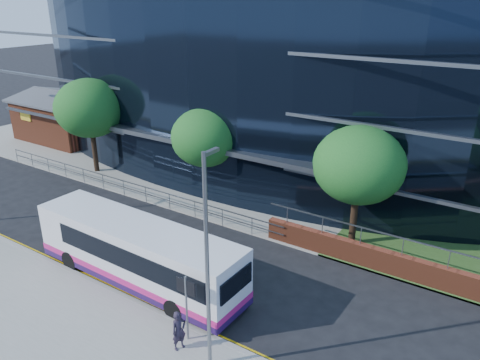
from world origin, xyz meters
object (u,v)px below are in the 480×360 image
Objects in this scene: city_bus at (139,253)px; pedestrian at (179,331)px; brick_pavilion at (67,118)px; streetlight_east at (207,260)px; tree_far_a at (90,108)px; tree_far_c at (359,165)px; street_sign at (186,295)px; tree_far_b at (205,137)px.

city_bus is 5.07m from pedestrian.
streetlight_east is (28.00, -15.67, 2.50)m from brick_pavilion.
pedestrian is at bearing -32.45° from tree_far_a.
pedestrian is (4.39, -2.45, -0.62)m from city_bus.
streetlight_east reaches higher than tree_far_c.
tree_far_c is at bearing 76.71° from street_sign.
tree_far_a is at bearing -26.55° from brick_pavilion.
streetlight_east is at bearing -29.24° from brick_pavilion.
brick_pavilion is at bearing 76.07° from pedestrian.
brick_pavilion is 10.48m from tree_far_a.
tree_far_c is (2.50, 10.59, 2.39)m from street_sign.
pedestrian is (26.56, -15.66, -0.99)m from brick_pavilion.
streetlight_east reaches higher than street_sign.
tree_far_a is 4.39× the size of pedestrian.
tree_far_b is at bearing 110.06° from city_bus.
city_bus is (3.17, -9.21, -2.64)m from tree_far_b.
tree_far_c is at bearing 0.00° from tree_far_a.
tree_far_c is 11.22m from streetlight_east.
city_bus reaches higher than street_sign.
streetlight_east is 6.95m from city_bus.
city_bus is at bearing 156.52° from street_sign.
brick_pavilion is 5.41× the size of pedestrian.
pedestrian is (7.56, -11.66, -3.27)m from tree_far_b.
street_sign is 1.34m from pedestrian.
brick_pavilion is 3.07× the size of street_sign.
city_bus is 6.91× the size of pedestrian.
tree_far_b is at bearing 177.14° from tree_far_c.
brick_pavilion is 30.85m from pedestrian.
city_bus is at bearing -33.47° from tree_far_a.
city_bus is at bearing -70.99° from tree_far_b.
tree_far_a is (9.00, -4.50, 2.92)m from brick_pavilion.
city_bus is (-4.33, 1.88, -0.58)m from street_sign.
brick_pavilion reaches higher than street_sign.
city_bus is (13.17, -8.71, -3.29)m from tree_far_a.
tree_far_b reaches higher than street_sign.
city_bus is at bearing -30.78° from brick_pavilion.
tree_far_c is (20.00, 0.00, -0.33)m from tree_far_a.
tree_far_a reaches higher than brick_pavilion.
tree_far_a is 0.87× the size of streetlight_east.
city_bus is at bearing 77.36° from pedestrian.
pedestrian is at bearing -57.05° from tree_far_b.
tree_far_c is at bearing 4.25° from pedestrian.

